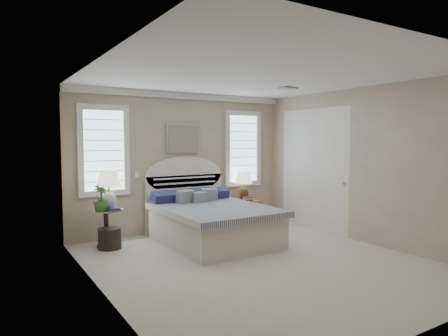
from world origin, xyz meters
TOP-DOWN VIEW (x-y plane):
  - floor at (0.00, 0.00)m, footprint 4.50×5.00m
  - ceiling at (0.00, 0.00)m, footprint 4.50×5.00m
  - wall_back at (0.00, 2.50)m, footprint 4.50×0.02m
  - wall_left at (-2.25, 0.00)m, footprint 0.02×5.00m
  - wall_right at (2.25, 0.00)m, footprint 0.02×5.00m
  - crown_molding at (0.00, 2.46)m, footprint 4.50×0.08m
  - hvac_vent at (1.20, 0.80)m, footprint 0.30×0.20m
  - switch_plate at (-0.95, 2.48)m, footprint 0.08×0.01m
  - window_left at (-1.55, 2.48)m, footprint 0.90×0.06m
  - window_right at (1.40, 2.48)m, footprint 0.90×0.06m
  - painting at (0.00, 2.46)m, footprint 0.74×0.04m
  - closet_door at (2.23, 1.20)m, footprint 0.02×1.80m
  - bed at (0.00, 1.46)m, footprint 1.72×2.28m
  - side_table_left at (-1.65, 2.05)m, footprint 0.56×0.56m
  - nightstand_right at (1.30, 2.15)m, footprint 0.50×0.40m
  - floor_pot at (-1.64, 1.90)m, footprint 0.39×0.39m
  - lamp_left at (-1.61, 2.02)m, footprint 0.51×0.51m
  - lamp_right at (1.27, 2.26)m, footprint 0.46×0.46m
  - potted_plant at (-1.78, 1.88)m, footprint 0.32×0.32m
  - books_left at (-1.56, 1.83)m, footprint 0.22×0.19m
  - books_right at (1.21, 2.02)m, footprint 0.20×0.16m

SIDE VIEW (x-z plane):
  - floor at x=0.00m, z-range -0.01..0.01m
  - floor_pot at x=-1.64m, z-range 0.00..0.34m
  - bed at x=0.00m, z-range -0.35..1.12m
  - nightstand_right at x=1.30m, z-range 0.12..0.65m
  - side_table_left at x=-1.65m, z-range 0.07..0.70m
  - books_right at x=1.21m, z-range 0.53..0.63m
  - books_left at x=-1.56m, z-range 0.63..0.68m
  - potted_plant at x=-1.78m, z-range 0.63..1.06m
  - lamp_right at x=1.27m, z-range 0.60..1.21m
  - lamp_left at x=-1.61m, z-range 0.70..1.36m
  - switch_plate at x=-0.95m, z-range 1.09..1.21m
  - closet_door at x=2.23m, z-range 0.00..2.40m
  - wall_back at x=0.00m, z-range 0.00..2.70m
  - wall_left at x=-2.25m, z-range 0.00..2.70m
  - wall_right at x=2.25m, z-range 0.00..2.70m
  - window_left at x=-1.55m, z-range 0.80..2.40m
  - window_right at x=1.40m, z-range 0.80..2.40m
  - painting at x=0.00m, z-range 1.53..2.11m
  - crown_molding at x=0.00m, z-range 2.58..2.70m
  - hvac_vent at x=1.20m, z-range 2.67..2.69m
  - ceiling at x=0.00m, z-range 2.70..2.71m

